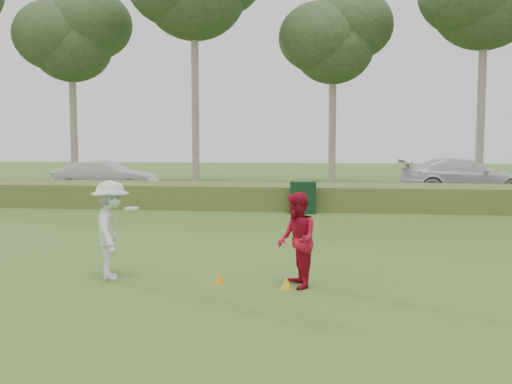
# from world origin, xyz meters

# --- Properties ---
(ground) EXTENTS (120.00, 120.00, 0.00)m
(ground) POSITION_xyz_m (0.00, 0.00, 0.00)
(ground) COLOR #3A6020
(ground) RESTS_ON ground
(reed_strip) EXTENTS (80.00, 3.00, 0.90)m
(reed_strip) POSITION_xyz_m (0.00, 12.00, 0.45)
(reed_strip) COLOR #4C5D25
(reed_strip) RESTS_ON ground
(park_road) EXTENTS (80.00, 6.00, 0.06)m
(park_road) POSITION_xyz_m (0.00, 17.00, 0.03)
(park_road) COLOR #2D2D2D
(park_road) RESTS_ON ground
(tree_2) EXTENTS (6.50, 6.50, 12.00)m
(tree_2) POSITION_xyz_m (-14.00, 24.00, 8.97)
(tree_2) COLOR gray
(tree_2) RESTS_ON ground
(tree_4) EXTENTS (6.24, 6.24, 11.50)m
(tree_4) POSITION_xyz_m (2.00, 24.50, 8.59)
(tree_4) COLOR gray
(tree_4) RESTS_ON ground
(player_white) EXTENTS (1.05, 1.34, 1.84)m
(player_white) POSITION_xyz_m (-2.21, 0.00, 0.92)
(player_white) COLOR silver
(player_white) RESTS_ON ground
(player_red) EXTENTS (0.84, 0.96, 1.67)m
(player_red) POSITION_xyz_m (1.25, -0.20, 0.84)
(player_red) COLOR #AB0E28
(player_red) RESTS_ON ground
(cone_orange) EXTENTS (0.19, 0.19, 0.21)m
(cone_orange) POSITION_xyz_m (-0.15, -0.11, 0.10)
(cone_orange) COLOR orange
(cone_orange) RESTS_ON ground
(cone_yellow) EXTENTS (0.20, 0.20, 0.23)m
(cone_yellow) POSITION_xyz_m (1.08, -0.38, 0.11)
(cone_yellow) COLOR gold
(cone_yellow) RESTS_ON ground
(utility_cabinet) EXTENTS (0.95, 0.63, 1.15)m
(utility_cabinet) POSITION_xyz_m (0.90, 10.24, 0.57)
(utility_cabinet) COLOR black
(utility_cabinet) RESTS_ON ground
(car_mid) EXTENTS (4.93, 1.95, 1.60)m
(car_mid) POSITION_xyz_m (-8.76, 16.06, 0.86)
(car_mid) COLOR silver
(car_mid) RESTS_ON park_road
(car_right) EXTENTS (6.01, 2.60, 1.72)m
(car_right) POSITION_xyz_m (8.15, 17.72, 0.92)
(car_right) COLOR silver
(car_right) RESTS_ON park_road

